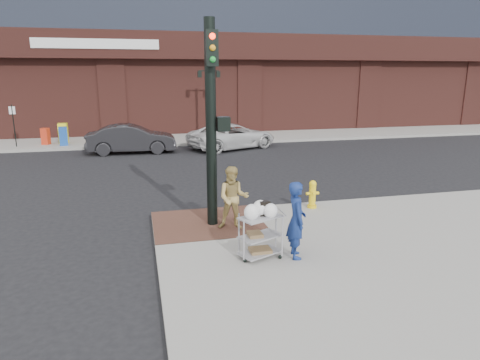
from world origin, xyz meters
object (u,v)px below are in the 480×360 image
object	(u,v)px
sedan_dark	(132,139)
pedestrian_tan	(233,198)
fire_hydrant	(312,194)
woman_blue	(296,220)
utility_cart	(260,232)
lamp_post	(209,96)
minivan_white	(232,136)
traffic_signal_pole	(212,119)

from	to	relation	value
sedan_dark	pedestrian_tan	bearing A→B (deg)	-166.40
pedestrian_tan	fire_hydrant	bearing A→B (deg)	36.89
woman_blue	utility_cart	world-z (taller)	woman_blue
sedan_dark	lamp_post	bearing A→B (deg)	-50.73
minivan_white	traffic_signal_pole	bearing A→B (deg)	142.95
fire_hydrant	lamp_post	bearing A→B (deg)	92.03
traffic_signal_pole	sedan_dark	bearing A→B (deg)	100.04
lamp_post	sedan_dark	distance (m)	6.04
traffic_signal_pole	woman_blue	xyz separation A→B (m)	(1.32, -2.37, -1.87)
woman_blue	sedan_dark	bearing A→B (deg)	21.99
minivan_white	woman_blue	bearing A→B (deg)	150.49
sedan_dark	traffic_signal_pole	bearing A→B (deg)	-168.02
pedestrian_tan	minivan_white	xyz separation A→B (m)	(2.70, 12.26, -0.27)
traffic_signal_pole	pedestrian_tan	world-z (taller)	traffic_signal_pole
minivan_white	fire_hydrant	bearing A→B (deg)	157.03
traffic_signal_pole	lamp_post	bearing A→B (deg)	80.76
traffic_signal_pole	sedan_dark	size ratio (longest dim) A/B	1.14
pedestrian_tan	sedan_dark	size ratio (longest dim) A/B	0.36
sedan_dark	minivan_white	bearing A→B (deg)	-86.91
sedan_dark	minivan_white	world-z (taller)	sedan_dark
sedan_dark	woman_blue	bearing A→B (deg)	-164.51
woman_blue	lamp_post	bearing A→B (deg)	4.69
sedan_dark	minivan_white	xyz separation A→B (m)	(5.21, 0.10, -0.05)
woman_blue	fire_hydrant	world-z (taller)	woman_blue
sedan_dark	fire_hydrant	bearing A→B (deg)	-153.38
lamp_post	traffic_signal_pole	world-z (taller)	traffic_signal_pole
lamp_post	minivan_white	size ratio (longest dim) A/B	0.83
traffic_signal_pole	fire_hydrant	distance (m)	3.82
lamp_post	utility_cart	xyz separation A→B (m)	(-1.88, -17.45, -1.92)
woman_blue	pedestrian_tan	size ratio (longest dim) A/B	1.04
traffic_signal_pole	minivan_white	distance (m)	12.45
lamp_post	woman_blue	world-z (taller)	lamp_post
lamp_post	pedestrian_tan	bearing A→B (deg)	-97.47
lamp_post	utility_cart	distance (m)	17.65
sedan_dark	utility_cart	bearing A→B (deg)	-167.21
lamp_post	woman_blue	distance (m)	17.71
traffic_signal_pole	woman_blue	world-z (taller)	traffic_signal_pole
minivan_white	utility_cart	world-z (taller)	utility_cart
traffic_signal_pole	fire_hydrant	xyz separation A→B (m)	(2.99, 0.71, -2.27)
woman_blue	traffic_signal_pole	bearing A→B (deg)	37.61
lamp_post	fire_hydrant	size ratio (longest dim) A/B	4.98
pedestrian_tan	fire_hydrant	size ratio (longest dim) A/B	1.95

